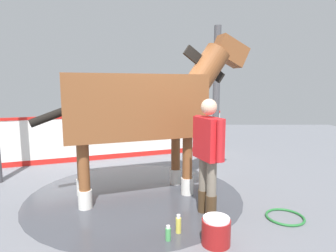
{
  "coord_description": "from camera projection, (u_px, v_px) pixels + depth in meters",
  "views": [
    {
      "loc": [
        0.7,
        -4.73,
        1.79
      ],
      "look_at": [
        0.71,
        -0.63,
        1.19
      ],
      "focal_mm": 30.44,
      "sensor_mm": 36.0,
      "label": 1
    }
  ],
  "objects": [
    {
      "name": "bottle_shampoo",
      "position": [
        178.0,
        225.0,
        3.46
      ],
      "size": [
        0.07,
        0.07,
        0.23
      ],
      "color": "#D8CC4C",
      "rests_on": "ground"
    },
    {
      "name": "wet_patch",
      "position": [
        135.0,
        194.0,
        4.68
      ],
      "size": [
        3.44,
        3.44,
        0.0
      ],
      "primitive_type": "cylinder",
      "color": "#42444C",
      "rests_on": "ground"
    },
    {
      "name": "wash_bucket",
      "position": [
        216.0,
        231.0,
        3.2
      ],
      "size": [
        0.33,
        0.33,
        0.32
      ],
      "color": "maroon",
      "rests_on": "ground"
    },
    {
      "name": "horse",
      "position": [
        142.0,
        106.0,
        4.51
      ],
      "size": [
        3.4,
        1.62,
        2.64
      ],
      "rotation": [
        0.0,
        0.0,
        0.34
      ],
      "color": "brown",
      "rests_on": "ground"
    },
    {
      "name": "ground_plane",
      "position": [
        127.0,
        189.0,
        4.94
      ],
      "size": [
        16.0,
        16.0,
        0.02
      ],
      "primitive_type": "cube",
      "color": "slate"
    },
    {
      "name": "hose_coil",
      "position": [
        285.0,
        217.0,
        3.85
      ],
      "size": [
        0.51,
        0.51,
        0.03
      ],
      "primitive_type": "torus",
      "color": "#267233",
      "rests_on": "ground"
    },
    {
      "name": "barrier_wall",
      "position": [
        112.0,
        138.0,
        6.91
      ],
      "size": [
        5.59,
        2.07,
        1.09
      ],
      "color": "white",
      "rests_on": "ground"
    },
    {
      "name": "bottle_spray",
      "position": [
        168.0,
        234.0,
        3.29
      ],
      "size": [
        0.06,
        0.06,
        0.18
      ],
      "color": "#4CA559",
      "rests_on": "ground"
    },
    {
      "name": "roof_post_near",
      "position": [
        216.0,
        95.0,
        6.55
      ],
      "size": [
        0.16,
        0.16,
        3.1
      ],
      "primitive_type": "cylinder",
      "color": "#4C4C51",
      "rests_on": "ground"
    },
    {
      "name": "handler",
      "position": [
        208.0,
        150.0,
        3.83
      ],
      "size": [
        0.38,
        0.61,
        1.61
      ],
      "rotation": [
        0.0,
        0.0,
        3.54
      ],
      "color": "#47331E",
      "rests_on": "ground"
    }
  ]
}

